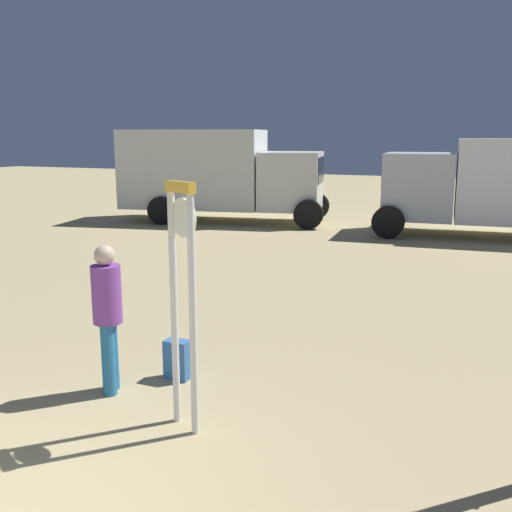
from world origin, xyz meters
TOP-DOWN VIEW (x-y plane):
  - standing_clock at (0.58, 2.36)m, footprint 0.39×0.25m
  - person_near_clock at (-0.59, 2.72)m, footprint 0.32×0.32m
  - backpack at (-0.10, 3.33)m, footprint 0.29×0.22m
  - box_truck_far at (-5.65, 15.00)m, footprint 7.07×3.69m

SIDE VIEW (x-z plane):
  - backpack at x=-0.10m, z-range 0.00..0.46m
  - person_near_clock at x=-0.59m, z-range 0.10..1.75m
  - standing_clock at x=0.58m, z-range 0.23..2.62m
  - box_truck_far at x=-5.65m, z-range 0.12..3.12m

